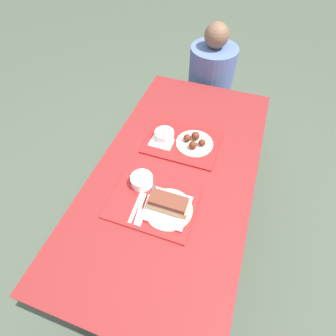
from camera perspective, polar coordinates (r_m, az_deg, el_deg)
name	(u,v)px	position (r m, az deg, el deg)	size (l,w,h in m)	color
ground_plane	(173,231)	(2.05, 1.20, -13.64)	(12.00, 12.00, 0.00)	#424C3D
picnic_table	(175,180)	(1.48, 1.62, -2.69)	(0.83, 1.61, 0.77)	maroon
picnic_bench_far	(211,110)	(2.39, 9.30, 12.28)	(0.78, 0.28, 0.45)	maroon
tray_near	(153,202)	(1.27, -3.26, -7.44)	(0.41, 0.32, 0.01)	red
tray_far	(183,142)	(1.52, 3.21, 5.72)	(0.41, 0.32, 0.01)	red
bowl_coleslaw_near	(142,180)	(1.31, -5.73, -2.65)	(0.11, 0.11, 0.05)	white
brisket_sandwich_plate	(168,206)	(1.22, 0.09, -8.23)	(0.23, 0.23, 0.09)	beige
plastic_fork_near	(140,209)	(1.25, -6.08, -8.77)	(0.04, 0.17, 0.00)	white
plastic_knife_near	(144,210)	(1.25, -5.14, -9.07)	(0.03, 0.17, 0.00)	white
plastic_spoon_near	(136,207)	(1.26, -7.01, -8.46)	(0.03, 0.17, 0.00)	white
condiment_packet	(155,188)	(1.31, -2.92, -4.47)	(0.04, 0.03, 0.01)	#3F3F47
bowl_coleslaw_far	(164,135)	(1.51, -0.80, 7.19)	(0.11, 0.11, 0.05)	white
wings_plate_far	(194,142)	(1.50, 5.74, 5.73)	(0.21, 0.21, 0.06)	beige
napkin_far	(161,143)	(1.50, -1.47, 5.51)	(0.13, 0.09, 0.01)	white
person_seated_across	(211,75)	(2.20, 9.36, 19.44)	(0.35, 0.35, 0.65)	#4C6093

